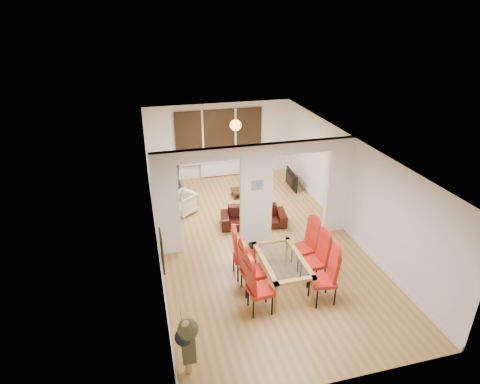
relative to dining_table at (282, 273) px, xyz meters
name	(u,v)px	position (x,y,z in m)	size (l,w,h in m)	color
floor	(255,240)	(0.01, 1.98, -0.37)	(5.00, 9.00, 0.01)	#A97E44
room_walls	(256,195)	(0.01, 1.98, 0.93)	(5.00, 9.00, 2.60)	silver
divider_wall	(256,195)	(0.01, 1.98, 0.93)	(5.00, 0.18, 2.60)	white
bay_window_blinds	(219,136)	(0.01, 6.42, 1.13)	(3.00, 0.08, 1.80)	black
radiator	(220,169)	(0.01, 6.38, -0.07)	(1.40, 0.08, 0.50)	white
pendant_light	(236,125)	(0.31, 5.28, 1.78)	(0.36, 0.36, 0.36)	orange
stair_newel	(184,325)	(-2.24, -1.22, 0.18)	(0.40, 1.20, 1.10)	tan
wall_poster	(162,251)	(-2.46, -0.42, 1.23)	(0.04, 0.52, 0.67)	gray
pillar_photo	(258,185)	(0.01, 1.88, 1.23)	(0.30, 0.03, 0.25)	#4C8CD8
dining_table	(282,273)	(0.00, 0.00, 0.00)	(0.88, 1.56, 0.73)	#A4783C
dining_chair_la	(260,287)	(-0.66, -0.58, 0.21)	(0.46, 0.46, 1.16)	#AD1A11
dining_chair_lb	(253,269)	(-0.64, 0.01, 0.21)	(0.46, 0.46, 1.15)	#AD1A11
dining_chair_lc	(244,253)	(-0.67, 0.61, 0.21)	(0.46, 0.46, 1.16)	#AD1A11
dining_chair_ra	(323,277)	(0.65, -0.63, 0.23)	(0.48, 0.48, 1.19)	#AD1A11
dining_chair_rb	(314,259)	(0.73, 0.01, 0.22)	(0.47, 0.47, 1.16)	#AD1A11
dining_chair_rc	(304,245)	(0.73, 0.59, 0.21)	(0.46, 0.46, 1.15)	#AD1A11
sofa	(253,217)	(0.17, 2.75, -0.10)	(1.79, 0.70, 0.52)	black
armchair	(183,203)	(-1.61, 3.96, -0.05)	(0.69, 0.67, 0.63)	beige
person	(176,182)	(-1.72, 4.48, 0.41)	(0.37, 0.57, 1.56)	black
television	(289,180)	(2.01, 4.85, -0.07)	(0.14, 1.03, 0.60)	black
coffee_table	(247,192)	(0.51, 4.61, -0.25)	(1.00, 0.50, 0.23)	black
bottle	(251,185)	(0.65, 4.61, 0.00)	(0.07, 0.07, 0.28)	#143F19
bowl	(252,189)	(0.65, 4.51, -0.11)	(0.20, 0.20, 0.05)	black
shoes	(254,246)	(-0.12, 1.65, -0.32)	(0.22, 0.24, 0.09)	black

